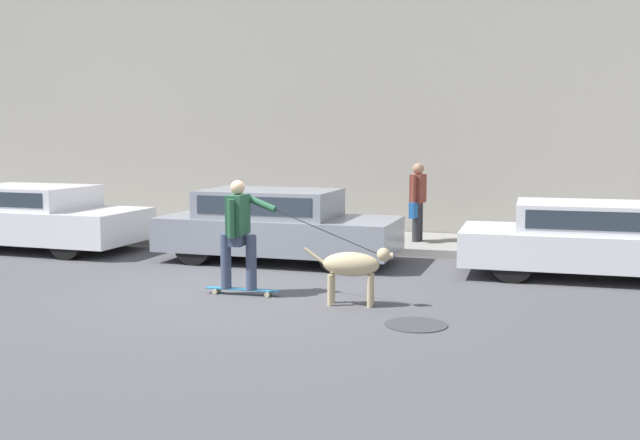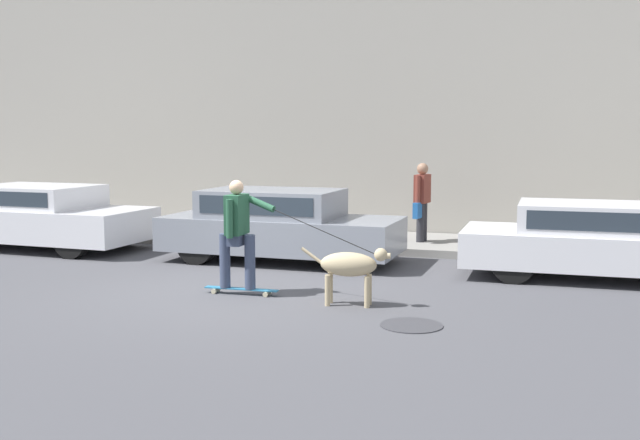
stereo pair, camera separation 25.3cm
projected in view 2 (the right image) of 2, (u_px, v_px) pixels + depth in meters
ground_plane at (238, 291)px, 10.61m from camera, size 36.00×36.00×0.00m
back_wall at (353, 105)px, 16.17m from camera, size 32.00×0.30×5.67m
sidewalk_curb at (335, 240)px, 15.20m from camera, size 30.00×2.38×0.15m
parked_car_0 at (41, 217)px, 14.53m from camera, size 4.24×2.00×1.23m
parked_car_1 at (279, 226)px, 13.04m from camera, size 4.14×1.75×1.26m
parked_car_2 at (603, 242)px, 11.45m from camera, size 4.30×1.74×1.17m
dog at (350, 266)px, 9.70m from camera, size 1.18×0.38×0.77m
skateboarder at (238, 230)px, 10.33m from camera, size 2.56×0.61×1.60m
pedestrian_with_bag at (422, 199)px, 14.40m from camera, size 0.28×0.71×1.52m
manhole_cover at (411, 325)px, 8.73m from camera, size 0.73×0.73×0.01m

